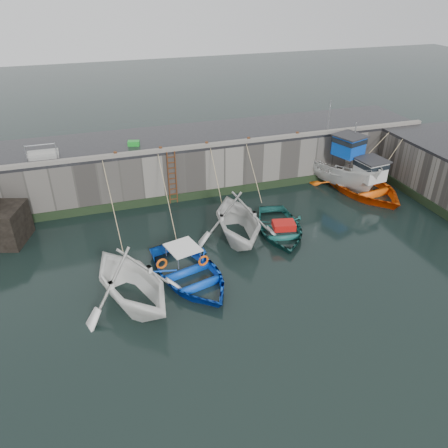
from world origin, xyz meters
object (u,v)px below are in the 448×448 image
object	(u,v)px
boat_near_blue	(190,279)
boat_near_navy	(279,232)
bollard_e	(297,134)
boat_far_orange	(361,184)
ladder	(172,178)
boat_far_white	(338,169)
boat_near_white	(133,301)
bollard_b	(161,149)
fish_crate	(134,143)
bollard_c	(207,144)
bollard_a	(115,154)
boat_near_blacktrim	(237,237)
bollard_d	(249,139)

from	to	relation	value
boat_near_blue	boat_near_navy	distance (m)	6.06
bollard_e	boat_far_orange	bearing A→B (deg)	-33.93
ladder	boat_near_navy	size ratio (longest dim) A/B	0.67
boat_near_blue	boat_far_white	xyz separation A→B (m)	(11.57, 6.96, 1.05)
boat_near_white	boat_far_white	size ratio (longest dim) A/B	0.77
boat_near_blue	bollard_b	world-z (taller)	bollard_b
boat_near_blue	boat_near_navy	size ratio (longest dim) A/B	1.13
boat_far_white	fish_crate	bearing A→B (deg)	150.87
boat_near_navy	bollard_c	world-z (taller)	bollard_c
boat_far_white	boat_near_navy	bearing A→B (deg)	-161.88
ladder	bollard_a	bearing A→B (deg)	173.62
boat_near_blue	bollard_c	size ratio (longest dim) A/B	19.23
fish_crate	bollard_c	bearing A→B (deg)	-4.40
boat_far_orange	bollard_e	xyz separation A→B (m)	(-3.51, 2.36, 2.86)
boat_near_navy	bollard_a	distance (m)	9.88
bollard_e	boat_near_navy	bearing A→B (deg)	-122.31
boat_near_blacktrim	ladder	bearing A→B (deg)	120.84
boat_far_orange	bollard_b	distance (m)	12.56
ladder	boat_far_white	world-z (taller)	boat_far_white
boat_near_blacktrim	boat_far_orange	size ratio (longest dim) A/B	0.73
bollard_c	bollard_e	distance (m)	5.80
bollard_c	bollard_d	bearing A→B (deg)	0.00
boat_near_blue	boat_far_orange	xyz separation A→B (m)	(12.44, 5.53, 0.44)
bollard_e	bollard_c	bearing A→B (deg)	180.00
bollard_a	bollard_e	world-z (taller)	same
boat_near_white	fish_crate	world-z (taller)	fish_crate
boat_near_blacktrim	fish_crate	world-z (taller)	fish_crate
boat_near_navy	boat_far_white	distance (m)	7.59
boat_far_orange	bollard_a	bearing A→B (deg)	163.62
ladder	boat_far_white	bearing A→B (deg)	-3.21
boat_near_white	bollard_c	bearing A→B (deg)	35.77
ladder	bollard_c	size ratio (longest dim) A/B	11.43
boat_far_orange	fish_crate	distance (m)	14.14
bollard_e	boat_near_blue	bearing A→B (deg)	-138.56
boat_near_blue	bollard_a	distance (m)	8.80
boat_near_navy	bollard_a	world-z (taller)	bollard_a
ladder	bollard_e	size ratio (longest dim) A/B	11.43
ladder	boat_far_white	xyz separation A→B (m)	(10.64, -0.60, -0.54)
bollard_a	bollard_b	bearing A→B (deg)	0.00
bollard_c	bollard_d	world-z (taller)	same
bollard_b	boat_far_orange	bearing A→B (deg)	-11.11
boat_near_navy	boat_far_white	xyz separation A→B (m)	(6.05, 4.46, 1.05)
boat_near_blacktrim	boat_near_blue	bearing A→B (deg)	-134.65
boat_far_white	fish_crate	size ratio (longest dim) A/B	10.44
bollard_e	bollard_b	bearing A→B (deg)	180.00
boat_near_white	boat_far_orange	size ratio (longest dim) A/B	0.74
boat_far_orange	bollard_a	xyz separation A→B (m)	(-14.51, 2.36, 2.86)
ladder	boat_near_navy	distance (m)	7.01
boat_near_navy	fish_crate	xyz separation A→B (m)	(-6.39, 6.84, 3.30)
boat_far_white	bollard_d	xyz separation A→B (m)	(-5.84, 0.93, 2.25)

